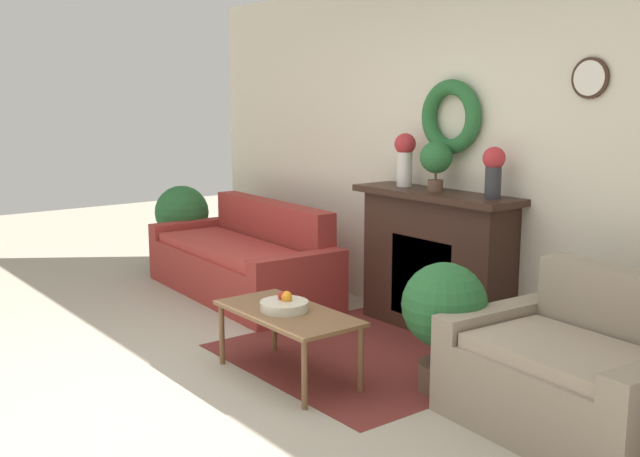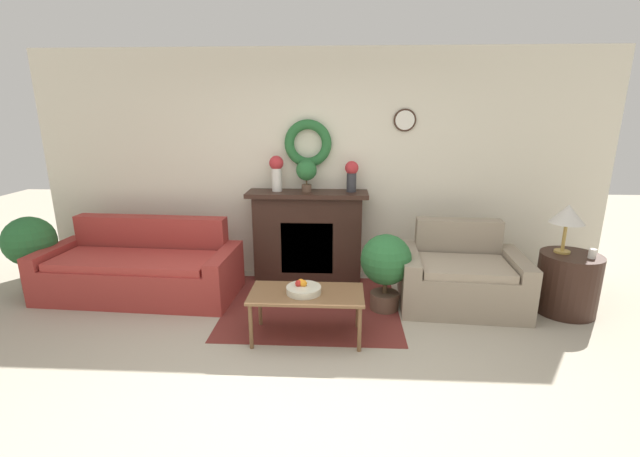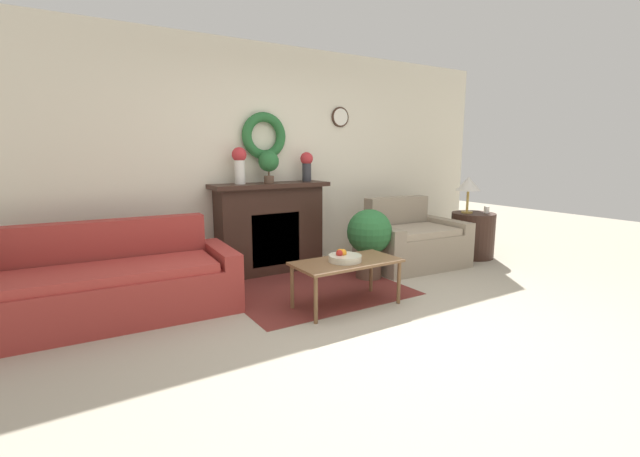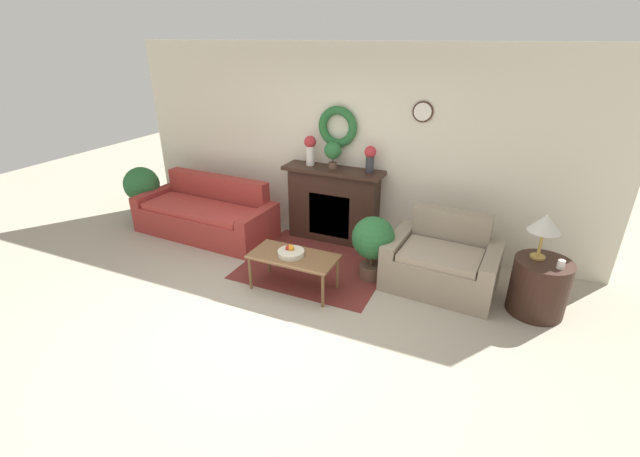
{
  "view_description": "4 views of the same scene",
  "coord_description": "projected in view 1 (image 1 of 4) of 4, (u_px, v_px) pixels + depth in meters",
  "views": [
    {
      "loc": [
        3.71,
        -1.83,
        1.8
      ],
      "look_at": [
        -0.21,
        1.19,
        0.91
      ],
      "focal_mm": 42.0,
      "sensor_mm": 36.0,
      "label": 1
    },
    {
      "loc": [
        0.26,
        -2.7,
        2.0
      ],
      "look_at": [
        0.06,
        1.27,
        0.9
      ],
      "focal_mm": 24.0,
      "sensor_mm": 36.0,
      "label": 2
    },
    {
      "loc": [
        -2.29,
        -2.38,
        1.45
      ],
      "look_at": [
        0.06,
        1.43,
        0.64
      ],
      "focal_mm": 24.0,
      "sensor_mm": 36.0,
      "label": 3
    },
    {
      "loc": [
        2.03,
        -3.06,
        2.76
      ],
      "look_at": [
        0.11,
        1.21,
        0.64
      ],
      "focal_mm": 24.0,
      "sensor_mm": 36.0,
      "label": 4
    }
  ],
  "objects": [
    {
      "name": "ground_plane",
      "position": [
        180.0,
        410.0,
        4.31
      ],
      "size": [
        16.0,
        16.0,
        0.0
      ],
      "primitive_type": "plane",
      "color": "#ADA38E"
    },
    {
      "name": "floor_rug",
      "position": [
        363.0,
        356.0,
        5.2
      ],
      "size": [
        1.8,
        1.61,
        0.01
      ],
      "color": "maroon",
      "rests_on": "ground_plane"
    },
    {
      "name": "wall_back",
      "position": [
        471.0,
        154.0,
        5.54
      ],
      "size": [
        6.8,
        0.18,
        2.7
      ],
      "color": "beige",
      "rests_on": "ground_plane"
    },
    {
      "name": "fireplace",
      "position": [
        436.0,
        261.0,
        5.67
      ],
      "size": [
        1.42,
        0.41,
        1.08
      ],
      "color": "#331E16",
      "rests_on": "ground_plane"
    },
    {
      "name": "couch_left",
      "position": [
        244.0,
        262.0,
        6.78
      ],
      "size": [
        2.15,
        0.98,
        0.83
      ],
      "rotation": [
        0.0,
        0.0,
        -0.05
      ],
      "color": "#9E332D",
      "rests_on": "ground_plane"
    },
    {
      "name": "loveseat_right",
      "position": [
        576.0,
        377.0,
        4.02
      ],
      "size": [
        1.31,
        0.97,
        0.85
      ],
      "rotation": [
        0.0,
        0.0,
        -0.07
      ],
      "color": "gray",
      "rests_on": "ground_plane"
    },
    {
      "name": "coffee_table",
      "position": [
        288.0,
        318.0,
        4.75
      ],
      "size": [
        1.01,
        0.51,
        0.44
      ],
      "color": "brown",
      "rests_on": "ground_plane"
    },
    {
      "name": "fruit_bowl",
      "position": [
        284.0,
        305.0,
        4.75
      ],
      "size": [
        0.31,
        0.31,
        0.11
      ],
      "color": "beige",
      "rests_on": "coffee_table"
    },
    {
      "name": "vase_on_mantel_left",
      "position": [
        405.0,
        155.0,
        5.82
      ],
      "size": [
        0.17,
        0.17,
        0.41
      ],
      "color": "silver",
      "rests_on": "fireplace"
    },
    {
      "name": "vase_on_mantel_right",
      "position": [
        494.0,
        168.0,
        5.14
      ],
      "size": [
        0.16,
        0.16,
        0.36
      ],
      "color": "#2D2D33",
      "rests_on": "fireplace"
    },
    {
      "name": "potted_plant_on_mantel",
      "position": [
        436.0,
        159.0,
        5.53
      ],
      "size": [
        0.24,
        0.24,
        0.37
      ],
      "color": "brown",
      "rests_on": "fireplace"
    },
    {
      "name": "potted_plant_floor_by_couch",
      "position": [
        182.0,
        217.0,
        7.76
      ],
      "size": [
        0.55,
        0.55,
        0.87
      ],
      "color": "brown",
      "rests_on": "ground_plane"
    },
    {
      "name": "potted_plant_floor_by_loveseat",
      "position": [
        444.0,
        313.0,
        4.51
      ],
      "size": [
        0.52,
        0.52,
        0.8
      ],
      "color": "brown",
      "rests_on": "ground_plane"
    }
  ]
}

